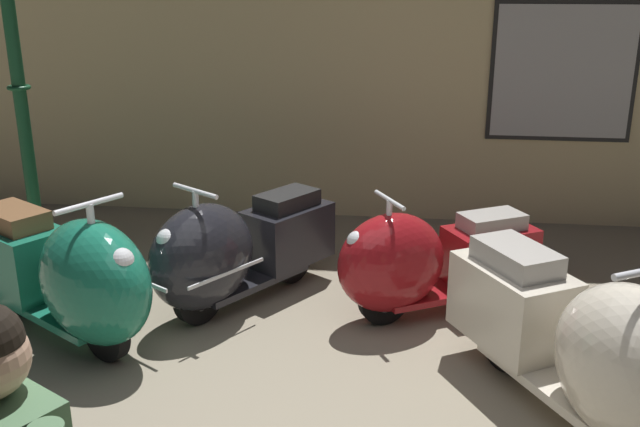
{
  "coord_description": "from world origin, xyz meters",
  "views": [
    {
      "loc": [
        0.51,
        -3.35,
        2.44
      ],
      "look_at": [
        -0.06,
        1.36,
        0.84
      ],
      "focal_mm": 40.61,
      "sensor_mm": 36.0,
      "label": 1
    }
  ],
  "objects": [
    {
      "name": "scooter_3",
      "position": [
        1.54,
        0.25,
        0.51
      ],
      "size": [
        1.35,
        1.84,
        1.11
      ],
      "rotation": [
        0.0,
        0.0,
        -1.05
      ],
      "color": "black",
      "rests_on": "ground"
    },
    {
      "name": "scooter_2",
      "position": [
        0.66,
        1.55,
        0.43
      ],
      "size": [
        1.58,
        1.13,
        0.95
      ],
      "rotation": [
        0.0,
        0.0,
        -2.64
      ],
      "color": "black",
      "rests_on": "ground"
    },
    {
      "name": "scooter_0",
      "position": [
        -1.68,
        0.86,
        0.5
      ],
      "size": [
        1.78,
        1.38,
        1.09
      ],
      "rotation": [
        0.0,
        0.0,
        -0.56
      ],
      "color": "black",
      "rests_on": "ground"
    },
    {
      "name": "scooter_1",
      "position": [
        -0.75,
        1.52,
        0.46
      ],
      "size": [
        1.33,
        1.64,
        1.01
      ],
      "rotation": [
        0.0,
        0.0,
        -2.17
      ],
      "color": "black",
      "rests_on": "ground"
    },
    {
      "name": "lamppost",
      "position": [
        -2.67,
        2.28,
        1.58
      ],
      "size": [
        0.28,
        0.28,
        2.89
      ],
      "color": "#144728",
      "rests_on": "ground"
    },
    {
      "name": "showroom_back_wall",
      "position": [
        0.01,
        3.9,
        1.86
      ],
      "size": [
        18.0,
        0.24,
        3.73
      ],
      "color": "#CCB784",
      "rests_on": "ground"
    }
  ]
}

